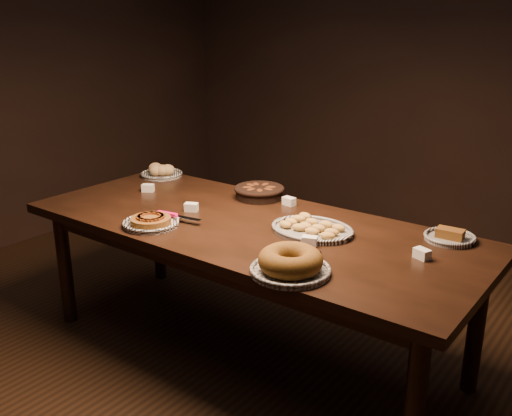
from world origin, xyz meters
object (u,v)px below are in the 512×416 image
Objects in this scene: madeleine_platter at (312,228)px; buffet_table at (248,236)px; bundt_cake_plate at (290,263)px; apple_tart_plate at (151,222)px.

buffet_table is at bearing -171.75° from madeleine_platter.
buffet_table is 0.65m from bundt_cake_plate.
madeleine_platter is 1.05× the size of bundt_cake_plate.
madeleine_platter is at bearing 108.54° from bundt_cake_plate.
buffet_table is 0.35m from madeleine_platter.
buffet_table is 6.10× the size of bundt_cake_plate.
apple_tart_plate is (-0.37, -0.33, 0.09)m from buffet_table.
bundt_cake_plate reaches higher than apple_tart_plate.
apple_tart_plate is at bearing -155.69° from madeleine_platter.
apple_tart_plate reaches higher than madeleine_platter.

